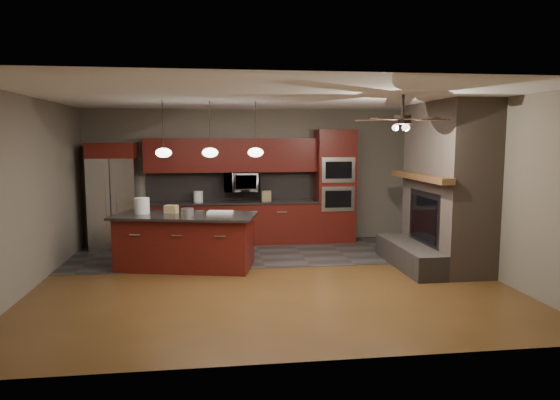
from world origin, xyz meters
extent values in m
plane|color=brown|center=(0.00, 0.00, 0.00)|extent=(7.00, 7.00, 0.00)
cube|color=white|center=(0.00, 0.00, 2.80)|extent=(7.00, 6.00, 0.02)
cube|color=#696254|center=(0.00, 3.00, 1.40)|extent=(7.00, 0.02, 2.80)
cube|color=#696254|center=(3.50, 0.00, 1.40)|extent=(0.02, 6.00, 2.80)
cube|color=#696254|center=(-3.50, 0.00, 1.40)|extent=(0.02, 6.00, 2.80)
cube|color=#383432|center=(0.00, 1.80, 0.01)|extent=(7.00, 2.40, 0.01)
cube|color=#6B5A4C|center=(3.10, 0.40, 1.40)|extent=(0.80, 2.00, 2.80)
cube|color=#413B35|center=(2.45, 0.40, 0.20)|extent=(0.50, 2.00, 0.40)
cube|color=#2D2D30|center=(2.72, 0.40, 0.83)|extent=(0.05, 1.20, 0.95)
cube|color=black|center=(2.70, 0.40, 0.83)|extent=(0.02, 1.00, 0.75)
cube|color=brown|center=(2.60, 0.40, 1.55)|extent=(0.22, 2.10, 0.10)
cube|color=#5B1210|center=(-0.48, 2.70, 0.43)|extent=(3.55, 0.60, 0.86)
cube|color=black|center=(-0.48, 2.70, 0.88)|extent=(3.59, 0.64, 0.04)
cube|color=black|center=(-0.48, 2.98, 1.20)|extent=(3.55, 0.03, 0.60)
cube|color=#5B1210|center=(-0.48, 2.83, 1.85)|extent=(3.55, 0.35, 0.70)
cube|color=#5B1210|center=(1.70, 2.70, 1.19)|extent=(0.80, 0.60, 2.38)
cube|color=silver|center=(1.70, 2.40, 0.95)|extent=(0.70, 0.03, 0.52)
cube|color=black|center=(1.70, 2.38, 0.95)|extent=(0.55, 0.02, 0.35)
cube|color=silver|center=(1.70, 2.40, 1.55)|extent=(0.70, 0.03, 0.52)
cube|color=black|center=(1.70, 2.38, 1.55)|extent=(0.55, 0.02, 0.35)
imported|color=silver|center=(-0.27, 2.75, 1.30)|extent=(0.73, 0.41, 0.50)
cube|color=silver|center=(-2.82, 2.62, 0.91)|extent=(0.91, 0.72, 1.81)
cube|color=#2D2D30|center=(-2.82, 2.26, 0.91)|extent=(0.02, 0.02, 1.79)
cube|color=silver|center=(-2.92, 2.25, 0.96)|extent=(0.03, 0.03, 0.91)
cube|color=silver|center=(-2.72, 2.25, 0.96)|extent=(0.03, 0.03, 0.91)
cube|color=#5B1210|center=(-2.82, 2.62, 1.96)|extent=(0.91, 0.72, 0.30)
cube|color=#5B1210|center=(-1.34, 0.84, 0.44)|extent=(2.35, 1.40, 0.88)
cube|color=black|center=(-1.34, 0.84, 0.90)|extent=(2.53, 1.58, 0.04)
cylinder|color=white|center=(-2.06, 1.02, 1.06)|extent=(0.33, 0.33, 0.27)
cylinder|color=silver|center=(-1.29, 0.65, 0.99)|extent=(0.21, 0.21, 0.13)
cube|color=silver|center=(-0.74, 0.85, 0.94)|extent=(0.46, 0.36, 0.04)
cube|color=tan|center=(-1.58, 1.03, 0.99)|extent=(0.25, 0.22, 0.14)
cylinder|color=white|center=(-1.17, 2.70, 1.01)|extent=(0.26, 0.26, 0.22)
cube|color=#937C4C|center=(0.23, 2.65, 1.01)|extent=(0.20, 0.16, 0.22)
cylinder|color=black|center=(-1.65, 0.70, 2.41)|extent=(0.01, 0.01, 0.78)
ellipsoid|color=white|center=(-1.65, 0.70, 1.96)|extent=(0.26, 0.26, 0.16)
cylinder|color=black|center=(-0.90, 0.70, 2.41)|extent=(0.01, 0.01, 0.78)
ellipsoid|color=white|center=(-0.90, 0.70, 1.96)|extent=(0.26, 0.26, 0.16)
cylinder|color=black|center=(-0.15, 0.70, 2.41)|extent=(0.01, 0.01, 0.78)
ellipsoid|color=white|center=(-0.15, 0.70, 1.96)|extent=(0.26, 0.26, 0.16)
cylinder|color=black|center=(1.80, -0.80, 2.65)|extent=(0.04, 0.04, 0.30)
cylinder|color=black|center=(1.80, -0.80, 2.45)|extent=(0.24, 0.24, 0.12)
cube|color=#331D13|center=(2.18, -0.80, 2.45)|extent=(0.60, 0.12, 0.01)
cube|color=#331D13|center=(1.92, -0.44, 2.45)|extent=(0.30, 0.61, 0.01)
cube|color=#331D13|center=(1.49, -0.58, 2.45)|extent=(0.56, 0.45, 0.01)
cube|color=#331D13|center=(1.49, -1.02, 2.45)|extent=(0.56, 0.45, 0.01)
cube|color=#331D13|center=(1.92, -1.16, 2.45)|extent=(0.30, 0.61, 0.01)
camera|label=1|loc=(-0.85, -7.60, 2.17)|focal=32.00mm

